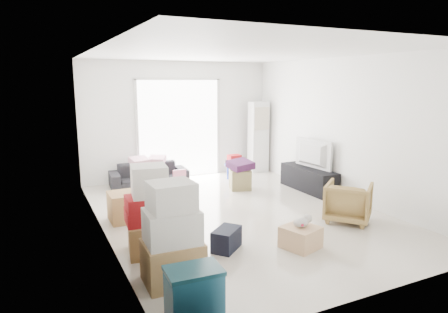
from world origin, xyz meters
The scene contains 21 objects.
room_shell centered at (0.00, 0.00, 1.35)m, with size 4.98×6.48×3.18m.
sliding_door centered at (0.00, 2.98, 1.24)m, with size 2.10×0.04×2.33m.
ac_tower centered at (1.95, 2.65, 0.88)m, with size 0.45×0.30×1.75m, color silver.
tv_console centered at (2.00, 0.67, 0.24)m, with size 0.43×1.43×0.48m, color black.
television centered at (2.00, 0.67, 0.54)m, with size 1.02×0.59×0.13m, color black.
sofa centered at (-0.89, 2.50, 0.32)m, with size 1.66×0.48×0.65m, color #242328.
pillow_left centered at (-1.10, 2.47, 0.70)m, with size 0.34×0.27×0.11m, color #E3A5B6.
pillow_right centered at (-0.71, 2.46, 0.72)m, with size 0.39×0.31×0.13m, color #E3A5B6.
armchair centered at (1.41, -1.12, 0.35)m, with size 0.68×0.64×0.70m, color #9D7845.
storage_bins centered at (-1.90, -2.69, 0.29)m, with size 0.52×0.38×0.58m.
box_stack_a centered at (-1.80, -1.80, 0.52)m, with size 0.65×0.55×1.17m.
box_stack_b centered at (-1.80, -0.90, 0.51)m, with size 0.67×0.67×1.18m.
box_stack_c centered at (-1.77, 0.50, 0.23)m, with size 0.64×0.53×0.46m.
loose_box centered at (-1.19, 0.39, 0.16)m, with size 0.39×0.39×0.32m, color olive.
duffel_bag centered at (-0.86, -1.26, 0.15)m, with size 0.45×0.27×0.29m, color black.
ottoman centered at (0.76, 1.38, 0.21)m, with size 0.42×0.42×0.42m, color #988B58.
blanket centered at (0.76, 1.38, 0.49)m, with size 0.46×0.46×0.14m, color #431B43.
kids_table centered at (1.02, 2.14, 0.41)m, with size 0.45×0.45×0.59m.
toy_walker centered at (-0.38, 1.90, 0.11)m, with size 0.31×0.27×0.41m.
wood_crate centered at (0.08, -1.65, 0.15)m, with size 0.45×0.45×0.30m, color tan.
plush_bunny centered at (0.11, -1.64, 0.37)m, with size 0.31×0.18×0.16m.
Camera 1 is at (-3.12, -5.82, 2.25)m, focal length 32.00 mm.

